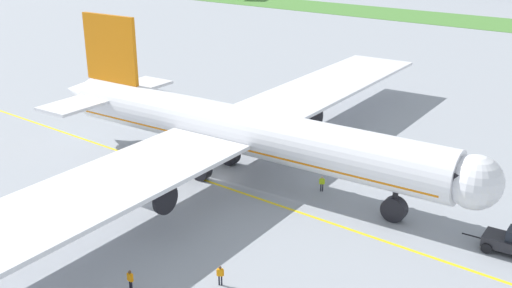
# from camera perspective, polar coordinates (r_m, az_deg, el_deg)

# --- Properties ---
(ground_plane) EXTENTS (600.00, 600.00, 0.00)m
(ground_plane) POSITION_cam_1_polar(r_m,az_deg,el_deg) (64.54, -3.75, -3.21)
(ground_plane) COLOR #9399A0
(ground_plane) RESTS_ON ground
(apron_taxi_line) EXTENTS (280.00, 0.36, 0.01)m
(apron_taxi_line) POSITION_cam_1_polar(r_m,az_deg,el_deg) (63.63, -4.57, -3.59)
(apron_taxi_line) COLOR yellow
(apron_taxi_line) RESTS_ON ground
(airliner_foreground) EXTENTS (53.46, 86.06, 15.91)m
(airliner_foreground) POSITION_cam_1_polar(r_m,az_deg,el_deg) (62.54, -1.97, 1.36)
(airliner_foreground) COLOR white
(airliner_foreground) RESTS_ON ground
(pushback_tug) EXTENTS (5.69, 2.87, 2.23)m
(pushback_tug) POSITION_cam_1_polar(r_m,az_deg,el_deg) (54.26, 23.02, -8.55)
(pushback_tug) COLOR #26262B
(pushback_tug) RESTS_ON ground
(ground_crew_wingwalker_port) EXTENTS (0.61, 0.27, 1.73)m
(ground_crew_wingwalker_port) POSITION_cam_1_polar(r_m,az_deg,el_deg) (46.22, -11.93, -12.46)
(ground_crew_wingwalker_port) COLOR black
(ground_crew_wingwalker_port) RESTS_ON ground
(ground_crew_marshaller_front) EXTENTS (0.52, 0.42, 1.65)m
(ground_crew_marshaller_front) POSITION_cam_1_polar(r_m,az_deg,el_deg) (61.15, 6.32, -3.65)
(ground_crew_marshaller_front) COLOR black
(ground_crew_marshaller_front) RESTS_ON ground
(ground_crew_wingwalker_starboard) EXTENTS (0.49, 0.44, 1.64)m
(ground_crew_wingwalker_starboard) POSITION_cam_1_polar(r_m,az_deg,el_deg) (46.00, -3.44, -12.26)
(ground_crew_wingwalker_starboard) COLOR black
(ground_crew_wingwalker_starboard) RESTS_ON ground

